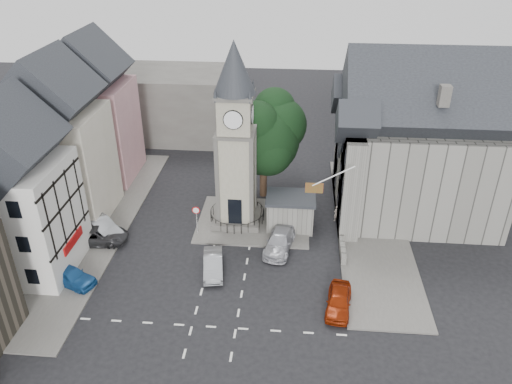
# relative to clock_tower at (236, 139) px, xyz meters

# --- Properties ---
(ground) EXTENTS (120.00, 120.00, 0.00)m
(ground) POSITION_rel_clock_tower_xyz_m (0.00, -7.99, -8.12)
(ground) COLOR black
(ground) RESTS_ON ground
(pavement_west) EXTENTS (6.00, 30.00, 0.14)m
(pavement_west) POSITION_rel_clock_tower_xyz_m (-12.50, -1.99, -8.05)
(pavement_west) COLOR #595651
(pavement_west) RESTS_ON ground
(pavement_east) EXTENTS (6.00, 26.00, 0.14)m
(pavement_east) POSITION_rel_clock_tower_xyz_m (12.00, 0.01, -8.05)
(pavement_east) COLOR #595651
(pavement_east) RESTS_ON ground
(central_island) EXTENTS (10.00, 8.00, 0.16)m
(central_island) POSITION_rel_clock_tower_xyz_m (1.50, 0.01, -8.04)
(central_island) COLOR #595651
(central_island) RESTS_ON ground
(road_markings) EXTENTS (20.00, 8.00, 0.01)m
(road_markings) POSITION_rel_clock_tower_xyz_m (0.00, -13.49, -8.12)
(road_markings) COLOR silver
(road_markings) RESTS_ON ground
(clock_tower) EXTENTS (4.86, 4.86, 16.25)m
(clock_tower) POSITION_rel_clock_tower_xyz_m (0.00, 0.00, 0.00)
(clock_tower) COLOR #4C4944
(clock_tower) RESTS_ON ground
(stone_shelter) EXTENTS (4.30, 3.30, 3.08)m
(stone_shelter) POSITION_rel_clock_tower_xyz_m (4.80, -0.49, -6.57)
(stone_shelter) COLOR slate
(stone_shelter) RESTS_ON ground
(town_tree) EXTENTS (7.20, 7.20, 10.80)m
(town_tree) POSITION_rel_clock_tower_xyz_m (2.00, 5.01, -1.15)
(town_tree) COLOR black
(town_tree) RESTS_ON ground
(warning_sign_post) EXTENTS (0.70, 0.19, 2.85)m
(warning_sign_post) POSITION_rel_clock_tower_xyz_m (-3.20, -2.56, -6.09)
(warning_sign_post) COLOR black
(warning_sign_post) RESTS_ON ground
(terrace_pink) EXTENTS (8.10, 7.60, 12.80)m
(terrace_pink) POSITION_rel_clock_tower_xyz_m (-15.50, 8.01, -1.54)
(terrace_pink) COLOR #C1858C
(terrace_pink) RESTS_ON ground
(terrace_cream) EXTENTS (8.10, 7.60, 12.80)m
(terrace_cream) POSITION_rel_clock_tower_xyz_m (-15.50, 0.01, -1.54)
(terrace_cream) COLOR beige
(terrace_cream) RESTS_ON ground
(terrace_tudor) EXTENTS (8.10, 7.60, 12.00)m
(terrace_tudor) POSITION_rel_clock_tower_xyz_m (-15.50, -7.99, -1.93)
(terrace_tudor) COLOR silver
(terrace_tudor) RESTS_ON ground
(backdrop_west) EXTENTS (20.00, 10.00, 8.00)m
(backdrop_west) POSITION_rel_clock_tower_xyz_m (-12.00, 20.01, -4.12)
(backdrop_west) COLOR #4C4944
(backdrop_west) RESTS_ON ground
(east_building) EXTENTS (14.40, 11.40, 12.60)m
(east_building) POSITION_rel_clock_tower_xyz_m (15.59, 3.01, -1.86)
(east_building) COLOR slate
(east_building) RESTS_ON ground
(east_boundary_wall) EXTENTS (0.40, 16.00, 0.90)m
(east_boundary_wall) POSITION_rel_clock_tower_xyz_m (9.20, 2.01, -7.67)
(east_boundary_wall) COLOR slate
(east_boundary_wall) RESTS_ON ground
(flagpole) EXTENTS (3.68, 0.10, 2.74)m
(flagpole) POSITION_rel_clock_tower_xyz_m (8.00, -3.99, -1.12)
(flagpole) COLOR white
(flagpole) RESTS_ON ground
(car_west_blue) EXTENTS (4.55, 3.11, 1.44)m
(car_west_blue) POSITION_rel_clock_tower_xyz_m (-11.50, -9.87, -7.40)
(car_west_blue) COLOR #184B89
(car_west_blue) RESTS_ON ground
(car_west_silver) EXTENTS (4.79, 4.15, 1.56)m
(car_west_silver) POSITION_rel_clock_tower_xyz_m (-11.50, -3.25, -7.34)
(car_west_silver) COLOR #A0A3A8
(car_west_silver) RESTS_ON ground
(car_west_grey) EXTENTS (5.43, 2.83, 1.46)m
(car_west_grey) POSITION_rel_clock_tower_xyz_m (-11.50, -4.44, -7.39)
(car_west_grey) COLOR #2E2E31
(car_west_grey) RESTS_ON ground
(car_island_silver) EXTENTS (2.11, 4.36, 1.38)m
(car_island_silver) POSITION_rel_clock_tower_xyz_m (-1.00, -7.49, -7.43)
(car_island_silver) COLOR #9B9EA3
(car_island_silver) RESTS_ON ground
(car_island_east) EXTENTS (2.88, 5.29, 1.45)m
(car_island_east) POSITION_rel_clock_tower_xyz_m (4.03, -3.98, -7.39)
(car_island_east) COLOR #B0B1B8
(car_island_east) RESTS_ON ground
(car_east_red) EXTENTS (2.24, 4.35, 1.42)m
(car_east_red) POSITION_rel_clock_tower_xyz_m (8.50, -10.92, -7.41)
(car_east_red) COLOR maroon
(car_east_red) RESTS_ON ground
(pedestrian) EXTENTS (0.66, 0.64, 1.53)m
(pedestrian) POSITION_rel_clock_tower_xyz_m (8.96, 0.85, -7.35)
(pedestrian) COLOR beige
(pedestrian) RESTS_ON ground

